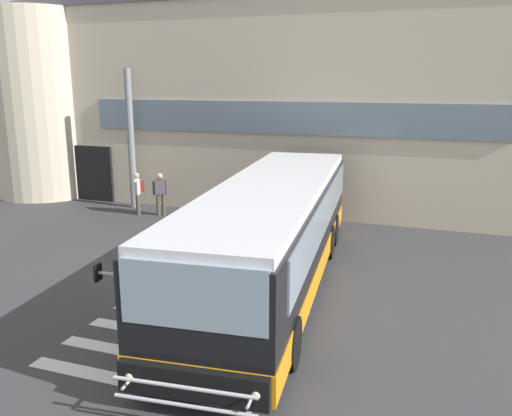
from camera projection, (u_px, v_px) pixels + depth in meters
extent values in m
cube|color=#353538|center=(188.00, 262.00, 15.35)|extent=(80.00, 90.00, 0.02)
cube|color=silver|center=(136.00, 383.00, 9.21)|extent=(4.40, 0.36, 0.01)
cube|color=silver|center=(162.00, 358.00, 10.03)|extent=(4.40, 0.36, 0.01)
cube|color=silver|center=(183.00, 337.00, 10.86)|extent=(4.40, 0.36, 0.01)
cube|color=silver|center=(202.00, 319.00, 11.68)|extent=(4.40, 0.36, 0.01)
cube|color=silver|center=(218.00, 303.00, 12.50)|extent=(4.40, 0.36, 0.01)
cube|color=beige|center=(297.00, 103.00, 25.37)|extent=(21.96, 12.00, 8.15)
cube|color=#56565B|center=(299.00, 11.00, 24.37)|extent=(22.16, 12.20, 0.30)
cylinder|color=beige|center=(41.00, 105.00, 23.72)|extent=(4.40, 4.40, 8.15)
cube|color=black|center=(95.00, 173.00, 22.93)|extent=(1.80, 0.16, 2.40)
cube|color=slate|center=(281.00, 118.00, 19.58)|extent=(15.96, 0.10, 1.20)
cylinder|color=slate|center=(131.00, 140.00, 21.31)|extent=(0.28, 0.28, 5.63)
cube|color=black|center=(272.00, 232.00, 13.30)|extent=(3.63, 11.54, 2.15)
cube|color=orange|center=(272.00, 262.00, 13.49)|extent=(3.67, 11.58, 0.55)
cube|color=silver|center=(273.00, 187.00, 13.03)|extent=(3.51, 11.33, 0.20)
cube|color=#8C9EAD|center=(193.00, 296.00, 7.86)|extent=(2.35, 0.35, 1.05)
cube|color=#8C9EAD|center=(325.00, 213.00, 13.17)|extent=(1.02, 10.10, 0.95)
cube|color=#8C9EAD|center=(227.00, 207.00, 13.77)|extent=(1.02, 10.10, 0.95)
cube|color=black|center=(193.00, 274.00, 7.78)|extent=(2.15, 0.31, 0.28)
cube|color=black|center=(193.00, 384.00, 8.07)|extent=(2.46, 0.43, 0.52)
sphere|color=beige|center=(257.00, 394.00, 7.79)|extent=(0.18, 0.18, 0.18)
sphere|color=beige|center=(131.00, 375.00, 8.27)|extent=(0.18, 0.18, 0.18)
cylinder|color=#B7B7BF|center=(109.00, 274.00, 8.36)|extent=(0.40, 0.09, 0.05)
cube|color=black|center=(98.00, 273.00, 8.41)|extent=(0.06, 0.20, 0.28)
cylinder|color=black|center=(290.00, 343.00, 9.60)|extent=(0.39, 1.02, 1.00)
cylinder|color=black|center=(170.00, 329.00, 10.15)|extent=(0.39, 1.02, 1.00)
cylinder|color=black|center=(328.00, 242.00, 15.58)|extent=(0.39, 1.02, 1.00)
cylinder|color=black|center=(252.00, 236.00, 16.13)|extent=(0.39, 1.02, 1.00)
cylinder|color=black|center=(333.00, 230.00, 16.81)|extent=(0.39, 1.02, 1.00)
cylinder|color=black|center=(261.00, 225.00, 17.36)|extent=(0.39, 1.02, 1.00)
cylinder|color=#B7B7BF|center=(184.00, 405.00, 7.75)|extent=(2.25, 0.28, 0.06)
cylinder|color=#B7B7BF|center=(184.00, 387.00, 7.68)|extent=(2.25, 0.28, 0.06)
cylinder|color=#B7B7BF|center=(251.00, 398.00, 7.68)|extent=(0.10, 0.50, 0.05)
cylinder|color=#B7B7BF|center=(130.00, 380.00, 8.13)|extent=(0.10, 0.50, 0.05)
cylinder|color=#4C4233|center=(138.00, 204.00, 20.61)|extent=(0.15, 0.15, 0.85)
cylinder|color=#4C4233|center=(138.00, 203.00, 20.79)|extent=(0.15, 0.15, 0.85)
cube|color=silver|center=(137.00, 186.00, 20.53)|extent=(0.41, 0.44, 0.58)
sphere|color=tan|center=(136.00, 175.00, 20.43)|extent=(0.23, 0.23, 0.23)
cylinder|color=silver|center=(138.00, 188.00, 20.31)|extent=(0.09, 0.09, 0.55)
cylinder|color=silver|center=(136.00, 186.00, 20.77)|extent=(0.09, 0.09, 0.55)
cube|color=maroon|center=(141.00, 186.00, 20.59)|extent=(0.33, 0.35, 0.44)
cylinder|color=#4C4233|center=(163.00, 204.00, 20.58)|extent=(0.15, 0.15, 0.85)
cylinder|color=#4C4233|center=(158.00, 205.00, 20.54)|extent=(0.15, 0.15, 0.85)
cube|color=#4C4751|center=(160.00, 187.00, 20.39)|extent=(0.44, 0.39, 0.58)
sphere|color=tan|center=(160.00, 176.00, 20.29)|extent=(0.23, 0.23, 0.23)
cylinder|color=#4C4751|center=(167.00, 188.00, 20.46)|extent=(0.09, 0.09, 0.55)
cylinder|color=#4C4751|center=(154.00, 188.00, 20.35)|extent=(0.09, 0.09, 0.55)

